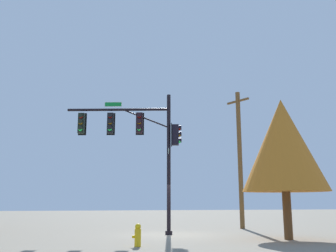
{
  "coord_description": "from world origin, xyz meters",
  "views": [
    {
      "loc": [
        4.61,
        19.25,
        1.61
      ],
      "look_at": [
        0.05,
        0.04,
        5.6
      ],
      "focal_mm": 40.48,
      "sensor_mm": 36.0,
      "label": 1
    }
  ],
  "objects_px": {
    "fire_hydrant": "(138,235)",
    "tree_near": "(283,145)",
    "signal_pole_assembly": "(137,135)",
    "utility_pole": "(240,156)"
  },
  "relations": [
    {
      "from": "tree_near",
      "to": "utility_pole",
      "type": "bearing_deg",
      "value": -98.07
    },
    {
      "from": "utility_pole",
      "to": "signal_pole_assembly",
      "type": "bearing_deg",
      "value": 22.48
    },
    {
      "from": "signal_pole_assembly",
      "to": "fire_hydrant",
      "type": "relative_size",
      "value": 8.83
    },
    {
      "from": "utility_pole",
      "to": "fire_hydrant",
      "type": "height_order",
      "value": "utility_pole"
    },
    {
      "from": "signal_pole_assembly",
      "to": "utility_pole",
      "type": "relative_size",
      "value": 0.83
    },
    {
      "from": "fire_hydrant",
      "to": "tree_near",
      "type": "relative_size",
      "value": 0.13
    },
    {
      "from": "signal_pole_assembly",
      "to": "fire_hydrant",
      "type": "distance_m",
      "value": 7.08
    },
    {
      "from": "signal_pole_assembly",
      "to": "tree_near",
      "type": "bearing_deg",
      "value": 146.51
    },
    {
      "from": "utility_pole",
      "to": "tree_near",
      "type": "bearing_deg",
      "value": 81.93
    },
    {
      "from": "fire_hydrant",
      "to": "tree_near",
      "type": "height_order",
      "value": "tree_near"
    }
  ]
}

